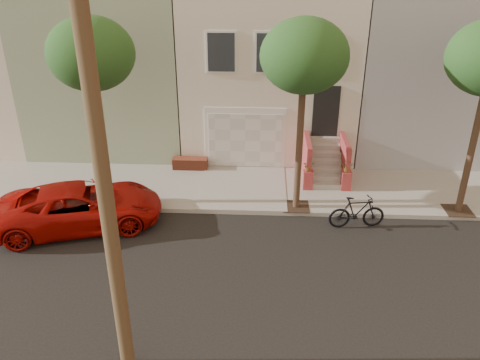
{
  "coord_description": "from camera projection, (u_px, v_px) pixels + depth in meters",
  "views": [
    {
      "loc": [
        -0.17,
        -10.76,
        8.2
      ],
      "look_at": [
        -0.89,
        3.0,
        1.56
      ],
      "focal_mm": 36.03,
      "sensor_mm": 36.0,
      "label": 1
    }
  ],
  "objects": [
    {
      "name": "motorcycle",
      "position": [
        357.0,
        212.0,
        15.47
      ],
      "size": [
        1.88,
        0.76,
        1.1
      ],
      "primitive_type": "imported",
      "rotation": [
        0.0,
        0.0,
        1.7
      ],
      "color": "black",
      "rests_on": "ground"
    },
    {
      "name": "tree_left",
      "position": [
        91.0,
        55.0,
        14.72
      ],
      "size": [
        2.7,
        2.57,
        6.3
      ],
      "color": "#2D2116",
      "rests_on": "sidewalk"
    },
    {
      "name": "pickup_truck",
      "position": [
        81.0,
        206.0,
        15.48
      ],
      "size": [
        5.61,
        3.78,
        1.43
      ],
      "primitive_type": "imported",
      "rotation": [
        0.0,
        0.0,
        1.87
      ],
      "color": "#9C0C07",
      "rests_on": "ground"
    },
    {
      "name": "tree_mid",
      "position": [
        304.0,
        57.0,
        14.41
      ],
      "size": [
        2.7,
        2.57,
        6.3
      ],
      "color": "#2D2116",
      "rests_on": "sidewalk"
    },
    {
      "name": "sidewalk",
      "position": [
        267.0,
        189.0,
        18.01
      ],
      "size": [
        40.0,
        3.7,
        0.15
      ],
      "primitive_type": "cube",
      "color": "gray",
      "rests_on": "ground"
    },
    {
      "name": "house_row",
      "position": [
        269.0,
        60.0,
        21.72
      ],
      "size": [
        33.1,
        11.7,
        7.0
      ],
      "color": "beige",
      "rests_on": "sidewalk"
    },
    {
      "name": "ground",
      "position": [
        267.0,
        279.0,
        13.23
      ],
      "size": [
        90.0,
        90.0,
        0.0
      ],
      "primitive_type": "plane",
      "color": "black",
      "rests_on": "ground"
    }
  ]
}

